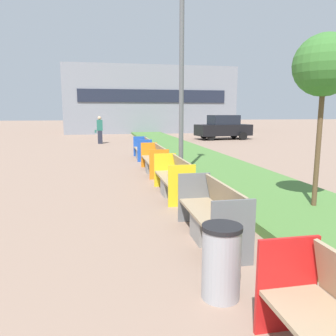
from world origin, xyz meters
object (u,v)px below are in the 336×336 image
object	(u,v)px
sapling_tree_near	(324,66)
street_lamp_post	(182,39)
bench_blue_frame	(143,151)
bench_orange_frame	(155,162)
pedestrian_walking	(100,130)
parked_car_distant	(223,127)
litter_bin	(221,262)
bench_yellow_frame	(174,181)
bench_grey_frame	(212,218)

from	to	relation	value
sapling_tree_near	street_lamp_post	bearing A→B (deg)	116.04
bench_blue_frame	street_lamp_post	bearing A→B (deg)	-82.81
bench_orange_frame	street_lamp_post	bearing A→B (deg)	-66.07
bench_blue_frame	sapling_tree_near	world-z (taller)	sapling_tree_near
pedestrian_walking	parked_car_distant	xyz separation A→B (m)	(9.33, 1.87, -0.02)
litter_bin	pedestrian_walking	xyz separation A→B (m)	(-1.54, 19.00, 0.51)
bench_yellow_frame	street_lamp_post	bearing A→B (deg)	71.56
litter_bin	street_lamp_post	size ratio (longest dim) A/B	0.11
bench_grey_frame	sapling_tree_near	distance (m)	3.73
bench_blue_frame	sapling_tree_near	bearing A→B (deg)	-73.97
bench_grey_frame	bench_orange_frame	world-z (taller)	same
pedestrian_walking	sapling_tree_near	bearing A→B (deg)	-74.64
bench_grey_frame	parked_car_distant	world-z (taller)	parked_car_distant
street_lamp_post	sapling_tree_near	size ratio (longest dim) A/B	2.13
bench_yellow_frame	bench_blue_frame	world-z (taller)	same
parked_car_distant	sapling_tree_near	bearing A→B (deg)	-112.32
bench_yellow_frame	sapling_tree_near	bearing A→B (deg)	-39.37
bench_yellow_frame	pedestrian_walking	size ratio (longest dim) A/B	1.15
bench_yellow_frame	pedestrian_walking	world-z (taller)	pedestrian_walking
litter_bin	parked_car_distant	distance (m)	22.28
street_lamp_post	bench_yellow_frame	bearing A→B (deg)	-108.44
bench_orange_frame	bench_yellow_frame	bearing A→B (deg)	-90.06
sapling_tree_near	parked_car_distant	xyz separation A→B (m)	(4.82, 18.29, -2.04)
parked_car_distant	bench_yellow_frame	bearing A→B (deg)	-121.91
bench_grey_frame	sapling_tree_near	bearing A→B (deg)	20.51
bench_grey_frame	litter_bin	xyz separation A→B (m)	(-0.44, -1.64, 0.06)
bench_orange_frame	street_lamp_post	world-z (taller)	street_lamp_post
bench_yellow_frame	parked_car_distant	bearing A→B (deg)	65.65
bench_orange_frame	pedestrian_walking	world-z (taller)	pedestrian_walking
bench_yellow_frame	bench_orange_frame	size ratio (longest dim) A/B	0.87
bench_blue_frame	street_lamp_post	size ratio (longest dim) A/B	0.25
bench_grey_frame	bench_orange_frame	distance (m)	6.22
pedestrian_walking	parked_car_distant	bearing A→B (deg)	11.36
bench_orange_frame	sapling_tree_near	world-z (taller)	sapling_tree_near
bench_yellow_frame	street_lamp_post	distance (m)	4.28
bench_orange_frame	bench_blue_frame	world-z (taller)	same
bench_grey_frame	parked_car_distant	distance (m)	20.59
pedestrian_walking	bench_orange_frame	bearing A→B (deg)	-79.86
bench_yellow_frame	litter_bin	world-z (taller)	bench_yellow_frame
bench_grey_frame	pedestrian_walking	size ratio (longest dim) A/B	1.09
pedestrian_walking	street_lamp_post	bearing A→B (deg)	-78.26
bench_blue_frame	litter_bin	size ratio (longest dim) A/B	2.24
litter_bin	street_lamp_post	xyz separation A→B (m)	(1.06, 6.49, 3.76)
litter_bin	bench_yellow_frame	bearing A→B (deg)	84.55
pedestrian_walking	bench_yellow_frame	bearing A→B (deg)	-82.11
litter_bin	sapling_tree_near	bearing A→B (deg)	41.09
litter_bin	street_lamp_post	world-z (taller)	street_lamp_post
bench_yellow_frame	bench_blue_frame	bearing A→B (deg)	90.02
sapling_tree_near	bench_grey_frame	bearing A→B (deg)	-159.49
parked_car_distant	bench_grey_frame	bearing A→B (deg)	-118.45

